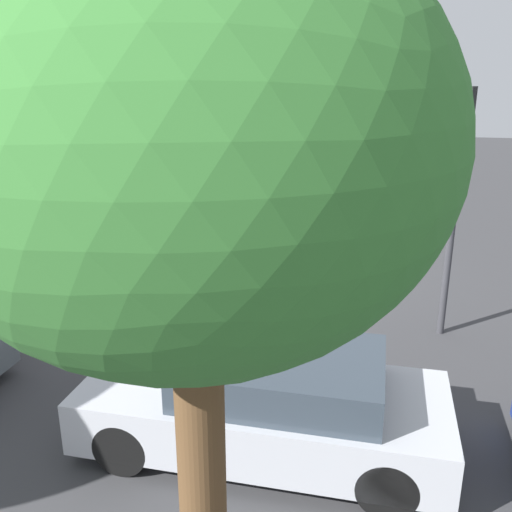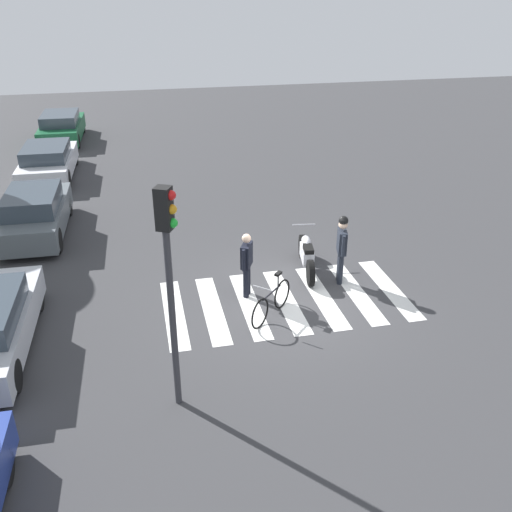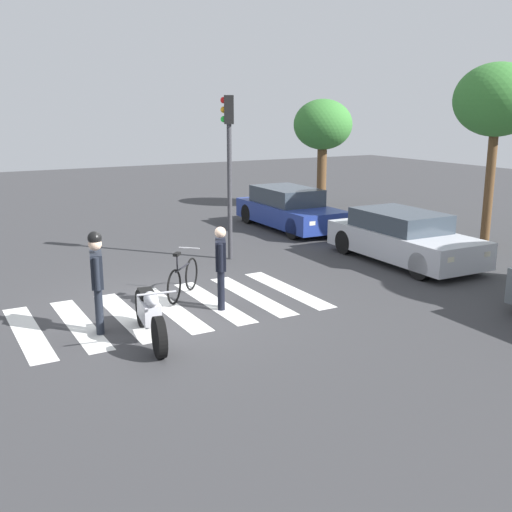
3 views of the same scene
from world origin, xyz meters
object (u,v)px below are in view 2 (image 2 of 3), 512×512
(car_white_van, at_px, (48,161))
(leaning_bicycle, at_px, (271,302))
(traffic_light_pole, at_px, (169,267))
(officer_by_motorcycle, at_px, (342,245))
(police_motorcycle, at_px, (307,255))
(officer_on_foot, at_px, (247,261))
(car_green_compact, at_px, (62,127))
(car_grey_coupe, at_px, (36,213))

(car_white_van, bearing_deg, leaning_bicycle, -152.88)
(traffic_light_pole, bearing_deg, officer_by_motorcycle, -50.22)
(police_motorcycle, xyz_separation_m, officer_on_foot, (-0.93, 1.80, 0.46))
(car_green_compact, bearing_deg, leaning_bicycle, -161.02)
(police_motorcycle, relative_size, car_grey_coupe, 0.52)
(car_white_van, height_order, car_green_compact, car_green_compact)
(leaning_bicycle, xyz_separation_m, car_white_van, (11.78, 6.03, 0.25))
(car_white_van, xyz_separation_m, car_green_compact, (5.61, -0.05, 0.02))
(traffic_light_pole, bearing_deg, leaning_bicycle, -43.59)
(car_grey_coupe, bearing_deg, police_motorcycle, -119.14)
(car_grey_coupe, distance_m, car_white_van, 5.72)
(police_motorcycle, xyz_separation_m, car_grey_coupe, (4.04, 7.24, 0.22))
(car_green_compact, bearing_deg, car_grey_coupe, -179.04)
(leaning_bicycle, bearing_deg, officer_by_motorcycle, -59.53)
(officer_by_motorcycle, height_order, traffic_light_pole, traffic_light_pole)
(car_grey_coupe, relative_size, traffic_light_pole, 1.02)
(officer_on_foot, xyz_separation_m, traffic_light_pole, (-3.56, 2.00, 1.87))
(police_motorcycle, bearing_deg, leaning_bicycle, 144.30)
(car_white_van, relative_size, car_green_compact, 0.98)
(leaning_bicycle, distance_m, car_grey_coupe, 8.39)
(officer_by_motorcycle, xyz_separation_m, car_grey_coupe, (4.82, 7.89, -0.38))
(leaning_bicycle, bearing_deg, officer_on_foot, 17.79)
(officer_on_foot, distance_m, traffic_light_pole, 4.49)
(car_grey_coupe, xyz_separation_m, traffic_light_pole, (-8.53, -3.44, 2.12))
(leaning_bicycle, distance_m, car_green_compact, 18.39)
(car_grey_coupe, distance_m, car_green_compact, 11.33)
(leaning_bicycle, height_order, car_white_van, car_white_van)
(leaning_bicycle, xyz_separation_m, officer_by_motorcycle, (1.24, -2.10, 0.67))
(police_motorcycle, height_order, car_white_van, car_white_van)
(officer_by_motorcycle, relative_size, car_green_compact, 0.41)
(leaning_bicycle, relative_size, traffic_light_pole, 0.31)
(officer_by_motorcycle, xyz_separation_m, car_white_van, (10.54, 8.13, -0.42))
(leaning_bicycle, distance_m, officer_by_motorcycle, 2.53)
(police_motorcycle, distance_m, car_green_compact, 17.07)
(officer_on_foot, height_order, traffic_light_pole, traffic_light_pole)
(car_white_van, relative_size, traffic_light_pole, 1.06)
(police_motorcycle, bearing_deg, traffic_light_pole, 139.74)
(car_green_compact, height_order, traffic_light_pole, traffic_light_pole)
(police_motorcycle, height_order, officer_on_foot, officer_on_foot)
(officer_on_foot, height_order, officer_by_motorcycle, officer_by_motorcycle)
(leaning_bicycle, bearing_deg, car_grey_coupe, 43.71)
(officer_on_foot, xyz_separation_m, officer_by_motorcycle, (0.15, -2.45, 0.13))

